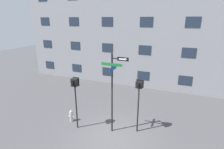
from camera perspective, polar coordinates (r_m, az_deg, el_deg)
ground_plane at (r=9.63m, az=-0.26°, el=-20.09°), size 60.00×60.00×0.00m
building_facade at (r=15.21m, az=11.40°, el=16.51°), size 24.00×0.63×11.37m
street_sign_pole at (r=8.87m, az=0.40°, el=-4.08°), size 1.39×0.89×4.34m
pedestrian_signal_left at (r=9.47m, az=-11.98°, el=-4.78°), size 0.38×0.40×2.98m
pedestrian_signal_right at (r=9.08m, az=8.75°, el=-5.83°), size 0.39×0.40×2.96m
fire_hydrant at (r=11.06m, az=-13.15°, el=-13.02°), size 0.37×0.21×0.70m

